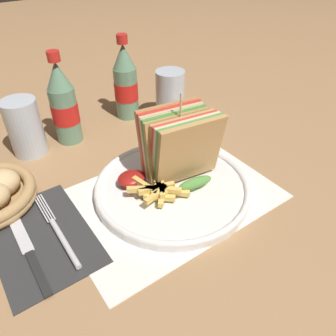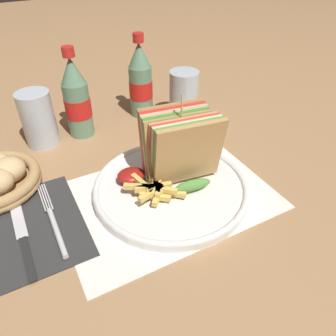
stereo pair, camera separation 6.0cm
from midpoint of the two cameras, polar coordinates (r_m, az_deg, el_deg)
ground_plane at (r=0.60m, az=4.40°, el=-5.45°), size 4.00×4.00×0.00m
placemat at (r=0.60m, az=2.55°, el=-5.17°), size 0.37×0.26×0.00m
plate_main at (r=0.60m, az=3.74°, el=-3.36°), size 0.29×0.29×0.02m
club_sandwich at (r=0.59m, az=5.17°, el=3.50°), size 0.13×0.12×0.16m
fries_pile at (r=0.57m, az=0.64°, el=-3.77°), size 0.09×0.09×0.02m
ketchup_blob at (r=0.60m, az=-3.65°, el=-1.36°), size 0.05×0.04×0.02m
napkin at (r=0.58m, az=-19.08°, el=-9.49°), size 0.14×0.21×0.00m
fork at (r=0.56m, az=-16.32°, el=-9.49°), size 0.01×0.19×0.01m
knife at (r=0.57m, az=-21.54°, el=-10.13°), size 0.02×0.22×0.00m
coke_bottle_near at (r=0.75m, az=-13.40°, el=11.45°), size 0.06×0.06×0.20m
coke_bottle_far at (r=0.83m, az=-2.67°, el=14.70°), size 0.06×0.06×0.20m
glass_near at (r=0.82m, az=4.87°, el=11.82°), size 0.07×0.07×0.12m
glass_far at (r=0.76m, az=-19.43°, el=7.42°), size 0.07×0.07×0.12m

